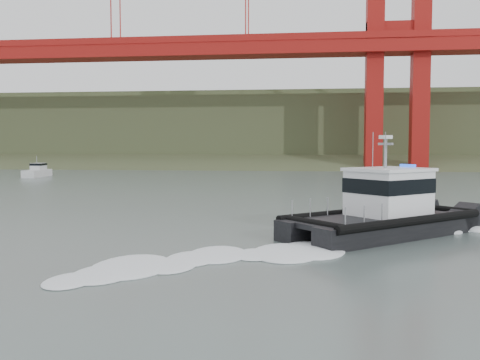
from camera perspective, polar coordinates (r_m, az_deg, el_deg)
The scene contains 4 objects.
ground at distance 25.22m, azimuth -6.27°, elevation -6.88°, with size 400.00×400.00×0.00m, color slate.
headlands at distance 149.76m, azimuth 4.74°, elevation 4.67°, with size 500.00×105.36×27.12m.
patrol_boat at distance 28.44m, azimuth 15.10°, elevation -3.06°, with size 10.83×10.24×5.31m.
motorboat at distance 83.17m, azimuth -20.79°, elevation 0.86°, with size 2.01×5.76×3.15m.
Camera 1 is at (5.67, -24.13, 4.65)m, focal length 40.00 mm.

